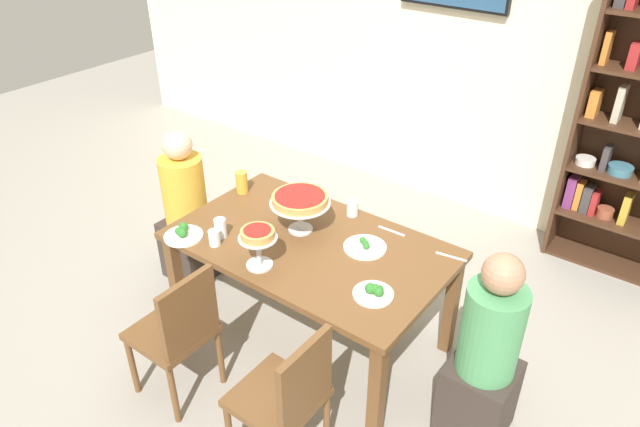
{
  "coord_description": "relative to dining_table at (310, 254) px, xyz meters",
  "views": [
    {
      "loc": [
        1.73,
        -2.21,
        2.68
      ],
      "look_at": [
        0.0,
        0.1,
        0.89
      ],
      "focal_mm": 32.66,
      "sensor_mm": 36.0,
      "label": 1
    }
  ],
  "objects": [
    {
      "name": "salad_plate_near_diner",
      "position": [
        0.56,
        -0.18,
        0.11
      ],
      "size": [
        0.21,
        0.21,
        0.07
      ],
      "color": "white",
      "rests_on": "dining_table"
    },
    {
      "name": "salad_plate_far_diner",
      "position": [
        0.29,
        0.14,
        0.1
      ],
      "size": [
        0.25,
        0.25,
        0.05
      ],
      "color": "white",
      "rests_on": "dining_table"
    },
    {
      "name": "ground_plane",
      "position": [
        0.0,
        0.0,
        -0.65
      ],
      "size": [
        12.0,
        12.0,
        0.0
      ],
      "primitive_type": "plane",
      "color": "gray"
    },
    {
      "name": "chair_near_right",
      "position": [
        0.48,
        -0.79,
        -0.17
      ],
      "size": [
        0.4,
        0.4,
        0.87
      ],
      "rotation": [
        0.0,
        0.0,
        1.57
      ],
      "color": "brown",
      "rests_on": "ground_plane"
    },
    {
      "name": "diner_head_west",
      "position": [
        -1.11,
        0.01,
        -0.16
      ],
      "size": [
        0.34,
        0.34,
        1.15
      ],
      "color": "#382D28",
      "rests_on": "ground_plane"
    },
    {
      "name": "deep_dish_pizza_stand",
      "position": [
        -0.13,
        0.07,
        0.29
      ],
      "size": [
        0.36,
        0.36,
        0.24
      ],
      "color": "silver",
      "rests_on": "dining_table"
    },
    {
      "name": "water_glass_clear_far",
      "position": [
        -0.43,
        -0.35,
        0.13
      ],
      "size": [
        0.07,
        0.07,
        0.09
      ],
      "primitive_type": "cylinder",
      "color": "white",
      "rests_on": "dining_table"
    },
    {
      "name": "chair_near_left",
      "position": [
        -0.29,
        -0.8,
        -0.17
      ],
      "size": [
        0.4,
        0.4,
        0.87
      ],
      "rotation": [
        0.0,
        0.0,
        1.57
      ],
      "color": "brown",
      "rests_on": "ground_plane"
    },
    {
      "name": "cutlery_fork_near",
      "position": [
        0.32,
        0.39,
        0.09
      ],
      "size": [
        0.18,
        0.02,
        0.0
      ],
      "primitive_type": "cube",
      "rotation": [
        0.0,
        0.0,
        3.17
      ],
      "color": "silver",
      "rests_on": "dining_table"
    },
    {
      "name": "rear_partition",
      "position": [
        0.0,
        2.2,
        0.75
      ],
      "size": [
        8.0,
        0.12,
        2.8
      ],
      "primitive_type": "cube",
      "color": "beige",
      "rests_on": "ground_plane"
    },
    {
      "name": "personal_pizza_stand",
      "position": [
        -0.08,
        -0.35,
        0.27
      ],
      "size": [
        0.21,
        0.21,
        0.24
      ],
      "color": "silver",
      "rests_on": "dining_table"
    },
    {
      "name": "water_glass_clear_near",
      "position": [
        0.03,
        0.4,
        0.14
      ],
      "size": [
        0.07,
        0.07,
        0.1
      ],
      "primitive_type": "cylinder",
      "color": "white",
      "rests_on": "dining_table"
    },
    {
      "name": "cutlery_knife_near",
      "position": [
        0.73,
        0.36,
        0.09
      ],
      "size": [
        0.18,
        0.04,
        0.0
      ],
      "primitive_type": "cube",
      "rotation": [
        0.0,
        0.0,
        3.3
      ],
      "color": "silver",
      "rests_on": "dining_table"
    },
    {
      "name": "beer_glass_amber_tall",
      "position": [
        -0.73,
        0.2,
        0.16
      ],
      "size": [
        0.08,
        0.08,
        0.15
      ],
      "primitive_type": "cylinder",
      "color": "gold",
      "rests_on": "dining_table"
    },
    {
      "name": "salad_plate_spare",
      "position": [
        -0.64,
        -0.4,
        0.11
      ],
      "size": [
        0.23,
        0.23,
        0.07
      ],
      "color": "white",
      "rests_on": "dining_table"
    },
    {
      "name": "diner_head_east",
      "position": [
        1.14,
        -0.02,
        -0.16
      ],
      "size": [
        0.34,
        0.34,
        1.15
      ],
      "rotation": [
        0.0,
        0.0,
        3.14
      ],
      "color": "#382D28",
      "rests_on": "ground_plane"
    },
    {
      "name": "water_glass_clear_spare",
      "position": [
        -0.46,
        -0.27,
        0.15
      ],
      "size": [
        0.07,
        0.07,
        0.12
      ],
      "primitive_type": "cylinder",
      "color": "white",
      "rests_on": "dining_table"
    },
    {
      "name": "dining_table",
      "position": [
        0.0,
        0.0,
        0.0
      ],
      "size": [
        1.62,
        0.97,
        0.74
      ],
      "color": "brown",
      "rests_on": "ground_plane"
    }
  ]
}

